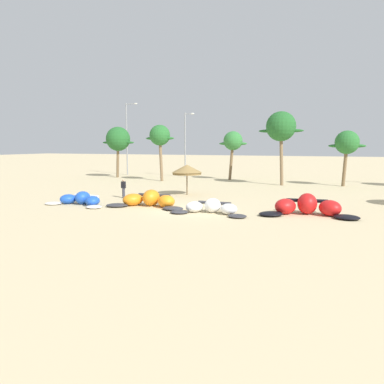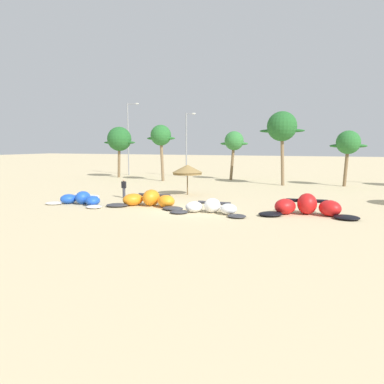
{
  "view_description": "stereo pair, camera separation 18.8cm",
  "coord_description": "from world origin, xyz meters",
  "px_view_note": "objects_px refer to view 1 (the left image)",
  "views": [
    {
      "loc": [
        9.53,
        -23.75,
        4.53
      ],
      "look_at": [
        -0.29,
        2.0,
        1.0
      ],
      "focal_mm": 34.66,
      "sensor_mm": 36.0,
      "label": 1
    },
    {
      "loc": [
        9.71,
        -23.68,
        4.53
      ],
      "look_at": [
        -0.29,
        2.0,
        1.0
      ],
      "focal_mm": 34.66,
      "sensor_mm": 36.0,
      "label": 2
    }
  ],
  "objects_px": {
    "kite_left": "(149,200)",
    "kite_center": "(307,207)",
    "palm_left": "(160,136)",
    "palm_center_left": "(281,127)",
    "kite_left_of_center": "(211,208)",
    "palm_leftmost": "(118,139)",
    "person_near_kites": "(123,188)",
    "palm_left_of_gap": "(233,142)",
    "lamppost_west": "(128,135)",
    "kite_far_left": "(80,200)",
    "beach_umbrella_near_van": "(187,170)",
    "lamppost_west_center": "(186,142)",
    "palm_center_right": "(347,143)"
  },
  "relations": [
    {
      "from": "kite_center",
      "to": "palm_leftmost",
      "type": "bearing_deg",
      "value": 143.36
    },
    {
      "from": "palm_center_left",
      "to": "lamppost_west",
      "type": "distance_m",
      "value": 24.19
    },
    {
      "from": "kite_far_left",
      "to": "kite_left_of_center",
      "type": "relative_size",
      "value": 0.99
    },
    {
      "from": "kite_far_left",
      "to": "palm_left",
      "type": "xyz_separation_m",
      "value": [
        -2.46,
        19.03,
        5.18
      ]
    },
    {
      "from": "kite_left",
      "to": "kite_left_of_center",
      "type": "relative_size",
      "value": 1.16
    },
    {
      "from": "palm_left_of_gap",
      "to": "palm_center_right",
      "type": "bearing_deg",
      "value": -11.23
    },
    {
      "from": "person_near_kites",
      "to": "palm_left",
      "type": "bearing_deg",
      "value": 103.82
    },
    {
      "from": "kite_far_left",
      "to": "kite_left_of_center",
      "type": "distance_m",
      "value": 10.37
    },
    {
      "from": "palm_left",
      "to": "palm_left_of_gap",
      "type": "xyz_separation_m",
      "value": [
        8.19,
        4.37,
        -0.66
      ]
    },
    {
      "from": "kite_left",
      "to": "palm_left",
      "type": "height_order",
      "value": "palm_left"
    },
    {
      "from": "kite_left_of_center",
      "to": "palm_left_of_gap",
      "type": "height_order",
      "value": "palm_left_of_gap"
    },
    {
      "from": "kite_left_of_center",
      "to": "beach_umbrella_near_van",
      "type": "xyz_separation_m",
      "value": [
        -4.89,
        7.92,
        1.92
      ]
    },
    {
      "from": "kite_left_of_center",
      "to": "palm_center_right",
      "type": "distance_m",
      "value": 22.71
    },
    {
      "from": "kite_left",
      "to": "palm_leftmost",
      "type": "bearing_deg",
      "value": 126.97
    },
    {
      "from": "kite_left",
      "to": "kite_left_of_center",
      "type": "bearing_deg",
      "value": -10.83
    },
    {
      "from": "palm_left",
      "to": "palm_center_right",
      "type": "height_order",
      "value": "palm_left"
    },
    {
      "from": "palm_left",
      "to": "palm_center_left",
      "type": "relative_size",
      "value": 0.85
    },
    {
      "from": "beach_umbrella_near_van",
      "to": "palm_center_right",
      "type": "distance_m",
      "value": 18.7
    },
    {
      "from": "palm_leftmost",
      "to": "lamppost_west_center",
      "type": "bearing_deg",
      "value": 25.59
    },
    {
      "from": "kite_left",
      "to": "person_near_kites",
      "type": "bearing_deg",
      "value": 142.62
    },
    {
      "from": "beach_umbrella_near_van",
      "to": "lamppost_west_center",
      "type": "bearing_deg",
      "value": 112.11
    },
    {
      "from": "kite_left",
      "to": "lamppost_west_center",
      "type": "relative_size",
      "value": 0.71
    },
    {
      "from": "palm_center_left",
      "to": "lamppost_west_center",
      "type": "height_order",
      "value": "lamppost_west_center"
    },
    {
      "from": "palm_left_of_gap",
      "to": "lamppost_west",
      "type": "distance_m",
      "value": 16.99
    },
    {
      "from": "palm_leftmost",
      "to": "lamppost_west",
      "type": "bearing_deg",
      "value": 103.51
    },
    {
      "from": "kite_far_left",
      "to": "palm_left_of_gap",
      "type": "distance_m",
      "value": 24.5
    },
    {
      "from": "kite_far_left",
      "to": "kite_left_of_center",
      "type": "xyz_separation_m",
      "value": [
        10.37,
        0.22,
        -0.01
      ]
    },
    {
      "from": "palm_center_left",
      "to": "palm_leftmost",
      "type": "bearing_deg",
      "value": 174.32
    },
    {
      "from": "kite_center",
      "to": "palm_left_of_gap",
      "type": "xyz_separation_m",
      "value": [
        -10.64,
        21.54,
        4.37
      ]
    },
    {
      "from": "palm_leftmost",
      "to": "lamppost_west",
      "type": "distance_m",
      "value": 4.47
    },
    {
      "from": "kite_left_of_center",
      "to": "lamppost_west_center",
      "type": "bearing_deg",
      "value": 115.28
    },
    {
      "from": "palm_left_of_gap",
      "to": "lamppost_west_center",
      "type": "xyz_separation_m",
      "value": [
        -7.32,
        2.14,
        0.06
      ]
    },
    {
      "from": "palm_leftmost",
      "to": "palm_left",
      "type": "distance_m",
      "value": 7.96
    },
    {
      "from": "kite_left_of_center",
      "to": "palm_leftmost",
      "type": "xyz_separation_m",
      "value": [
        -20.39,
        21.27,
        4.88
      ]
    },
    {
      "from": "person_near_kites",
      "to": "lamppost_west",
      "type": "height_order",
      "value": "lamppost_west"
    },
    {
      "from": "kite_left",
      "to": "palm_left_of_gap",
      "type": "xyz_separation_m",
      "value": [
        0.48,
        22.2,
        4.44
      ]
    },
    {
      "from": "kite_left",
      "to": "kite_left_of_center",
      "type": "distance_m",
      "value": 5.21
    },
    {
      "from": "palm_left",
      "to": "palm_left_of_gap",
      "type": "distance_m",
      "value": 9.31
    },
    {
      "from": "kite_center",
      "to": "lamppost_west",
      "type": "relative_size",
      "value": 0.6
    },
    {
      "from": "kite_center",
      "to": "beach_umbrella_near_van",
      "type": "distance_m",
      "value": 12.7
    },
    {
      "from": "kite_center",
      "to": "person_near_kites",
      "type": "distance_m",
      "value": 15.42
    },
    {
      "from": "kite_left",
      "to": "lamppost_west",
      "type": "distance_m",
      "value": 30.0
    },
    {
      "from": "person_near_kites",
      "to": "palm_left_of_gap",
      "type": "xyz_separation_m",
      "value": [
        4.58,
        19.07,
        4.08
      ]
    },
    {
      "from": "kite_left_of_center",
      "to": "lamppost_west",
      "type": "xyz_separation_m",
      "value": [
        -21.42,
        25.57,
        5.52
      ]
    },
    {
      "from": "palm_left",
      "to": "person_near_kites",
      "type": "bearing_deg",
      "value": -76.18
    },
    {
      "from": "person_near_kites",
      "to": "palm_left_of_gap",
      "type": "bearing_deg",
      "value": 76.51
    },
    {
      "from": "kite_left",
      "to": "kite_center",
      "type": "distance_m",
      "value": 11.14
    },
    {
      "from": "kite_far_left",
      "to": "person_near_kites",
      "type": "height_order",
      "value": "person_near_kites"
    },
    {
      "from": "kite_far_left",
      "to": "palm_center_left",
      "type": "bearing_deg",
      "value": 57.6
    },
    {
      "from": "kite_center",
      "to": "palm_leftmost",
      "type": "relative_size",
      "value": 0.92
    }
  ]
}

